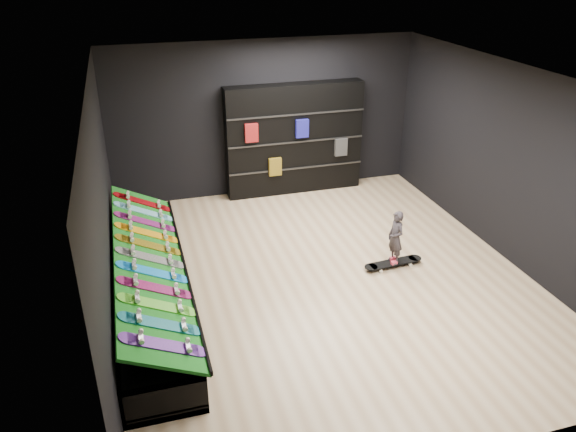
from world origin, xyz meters
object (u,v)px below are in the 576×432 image
object	(u,v)px
back_shelving	(294,139)
display_rack	(150,289)
floor_skateboard	(393,264)
child	(395,247)

from	to	relation	value
back_shelving	display_rack	bearing A→B (deg)	-133.00
back_shelving	floor_skateboard	xyz separation A→B (m)	(0.60, -3.36, -1.04)
floor_skateboard	back_shelving	bearing A→B (deg)	95.97
display_rack	child	distance (m)	3.69
floor_skateboard	child	size ratio (longest dim) A/B	1.90
back_shelving	child	xyz separation A→B (m)	(0.60, -3.36, -0.74)
display_rack	child	size ratio (longest dim) A/B	8.72
floor_skateboard	child	xyz separation A→B (m)	(0.00, 0.00, 0.30)
back_shelving	floor_skateboard	world-z (taller)	back_shelving
display_rack	child	world-z (taller)	child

